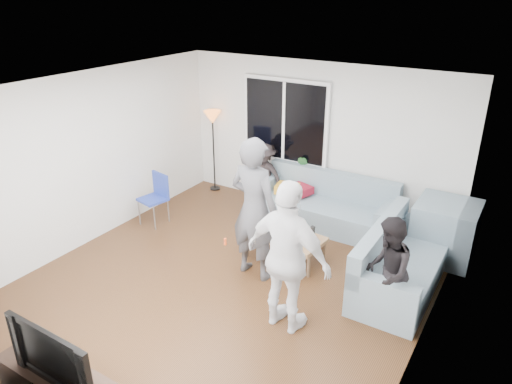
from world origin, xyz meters
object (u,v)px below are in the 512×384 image
Objects in this scene: floor_lamp at (214,152)px; television at (60,352)px; side_chair at (153,200)px; spectator_back at (263,176)px; sofa_right_section at (404,259)px; coffee_table at (285,247)px; sofa_back_section at (324,201)px; spectator_right at (387,272)px; player_left at (254,209)px; player_right at (288,258)px.

television is (2.03, -5.04, -0.04)m from floor_lamp.
spectator_back is at bearing 62.36° from side_chair.
sofa_right_section is 1.82× the size of coffee_table.
spectator_back is at bearing 99.27° from television.
sofa_back_section reaches higher than coffee_table.
television is at bearing -81.00° from spectator_back.
sofa_right_section is 1.28× the size of floor_lamp.
side_chair is at bearing -90.00° from floor_lamp.
player_left is at bearing -106.47° from spectator_right.
spectator_back is at bearing -10.68° from floor_lamp.
player_left reaches higher than player_right.
floor_lamp is (-2.44, 0.27, 0.36)m from sofa_back_section.
spectator_right reaches higher than sofa_back_section.
spectator_back is at bearing -57.43° from player_left.
player_left is (2.24, -2.12, 0.21)m from floor_lamp.
spectator_back reaches higher than sofa_right_section.
television reaches higher than coffee_table.
spectator_right is 1.11× the size of spectator_back.
coffee_table is 0.99m from player_left.
side_chair reaches higher than sofa_back_section.
sofa_back_section is 1.89× the size of spectator_back.
television is at bearing -68.03° from floor_lamp.
television is (2.03, -3.32, 0.31)m from side_chair.
player_right is (3.15, -1.15, 0.49)m from side_chair.
sofa_right_section is (1.63, -1.10, 0.00)m from sofa_back_section.
side_chair reaches higher than coffee_table.
side_chair is 4.10m from spectator_right.
floor_lamp is 1.28× the size of spectator_back.
floor_lamp reaches higher than coffee_table.
player_right reaches higher than side_chair.
player_right is at bearing 145.40° from player_left.
side_chair is at bearing -130.32° from spectator_back.
sofa_back_section is at bearing 89.20° from coffee_table.
player_right reaches higher than television.
player_left is at bearing 112.58° from sofa_right_section.
floor_lamp is 1.50× the size of television.
player_left is at bearing -62.54° from spectator_back.
player_right is (0.71, -2.60, 0.50)m from sofa_back_section.
player_left is 1.18m from player_right.
player_left reaches higher than coffee_table.
floor_lamp is at bearing -35.69° from player_right.
player_left is (-0.18, -0.56, 0.79)m from coffee_table.
floor_lamp reaches higher than sofa_right_section.
television is at bearing -50.48° from spectator_right.
sofa_right_section is at bearing 60.97° from television.
coffee_table is 0.56× the size of player_left.
coffee_table is 1.66m from player_right.
spectator_back is (-0.99, 1.89, -0.38)m from player_left.
coffee_table is at bearing -48.74° from spectator_back.
sofa_back_section is 1.16× the size of player_left.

